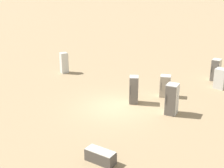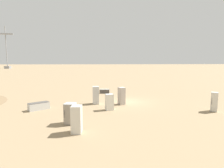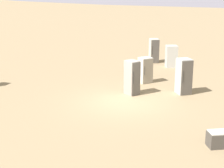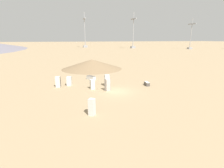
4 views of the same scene
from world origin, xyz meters
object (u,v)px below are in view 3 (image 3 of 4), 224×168
object	(u,v)px
discarded_fridge_1	(132,78)
discarded_fridge_2	(145,70)
discarded_fridge_5	(184,76)
discarded_fridge_7	(154,51)
discarded_fridge_3	(171,56)

from	to	relation	value
discarded_fridge_1	discarded_fridge_2	world-z (taller)	discarded_fridge_1
discarded_fridge_1	discarded_fridge_5	bearing A→B (deg)	147.54
discarded_fridge_5	discarded_fridge_7	size ratio (longest dim) A/B	1.08
discarded_fridge_2	discarded_fridge_5	size ratio (longest dim) A/B	0.80
discarded_fridge_1	discarded_fridge_5	distance (m)	2.77
discarded_fridge_3	discarded_fridge_5	world-z (taller)	discarded_fridge_5
discarded_fridge_3	discarded_fridge_7	bearing A→B (deg)	122.06
discarded_fridge_7	discarded_fridge_5	bearing A→B (deg)	87.63
discarded_fridge_2	discarded_fridge_5	world-z (taller)	discarded_fridge_5
discarded_fridge_3	discarded_fridge_5	distance (m)	6.34
discarded_fridge_5	discarded_fridge_1	bearing A→B (deg)	-12.28
discarded_fridge_1	discarded_fridge_3	world-z (taller)	discarded_fridge_1
discarded_fridge_2	discarded_fridge_7	bearing A→B (deg)	-127.83
discarded_fridge_1	discarded_fridge_3	xyz separation A→B (m)	(-4.86, -5.27, -0.16)
discarded_fridge_2	discarded_fridge_3	bearing A→B (deg)	-144.32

